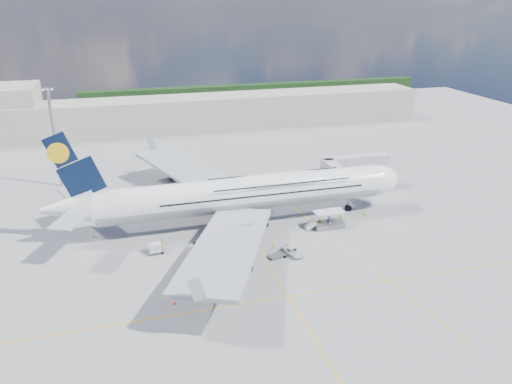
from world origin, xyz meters
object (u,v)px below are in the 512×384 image
object	(u,v)px
cone_wing_right_inner	(217,267)
cone_nose	(364,202)
crew_nose	(365,213)
cone_wing_left_inner	(196,190)
airliner	(244,193)
dolly_back	(155,248)
dolly_nose_far	(277,255)
baggage_tug	(196,248)
dolly_nose_near	(251,234)
jet_bridge	(348,166)
dolly_row_b	(199,271)
crew_tug	(274,246)
dolly_row_a	(189,281)
catering_truck_outer	(182,171)
crew_van	(341,216)
crew_wing	(162,242)
light_mast	(55,137)
cone_wing_left_outer	(167,195)
cargo_loader	(328,222)
service_van	(293,252)
cone_wing_right_outer	(174,303)
dolly_row_c	(238,248)
crew_loader	(320,223)
cone_tail	(94,237)
catering_truck_inner	(181,201)

from	to	relation	value
cone_wing_right_inner	cone_nose	bearing A→B (deg)	27.16
crew_nose	cone_wing_left_inner	size ratio (longest dim) A/B	3.13
airliner	dolly_back	bearing A→B (deg)	-156.09
dolly_nose_far	baggage_tug	distance (m)	15.82
dolly_nose_near	cone_nose	size ratio (longest dim) A/B	5.81
jet_bridge	cone_wing_right_inner	size ratio (longest dim) A/B	38.92
dolly_row_b	crew_tug	size ratio (longest dim) A/B	2.15
dolly_row_b	airliner	bearing A→B (deg)	45.87
dolly_row_b	dolly_row_a	bearing A→B (deg)	-141.23
catering_truck_outer	crew_van	distance (m)	47.31
jet_bridge	crew_wing	world-z (taller)	jet_bridge
catering_truck_outer	cone_nose	size ratio (longest dim) A/B	14.24
light_mast	cone_wing_left_outer	bearing A→B (deg)	-30.19
airliner	cone_nose	size ratio (longest dim) A/B	138.70
dolly_back	cargo_loader	bearing A→B (deg)	-4.50
service_van	cone_wing_right_outer	bearing A→B (deg)	-174.76
airliner	jet_bridge	bearing A→B (deg)	20.31
crew_tug	cone_wing_left_inner	size ratio (longest dim) A/B	3.26
dolly_nose_near	cone_nose	xyz separation A→B (m)	(30.97, 10.71, -0.77)
catering_truck_outer	dolly_row_b	bearing A→B (deg)	-79.70
jet_bridge	dolly_row_c	world-z (taller)	jet_bridge
dolly_nose_near	crew_wing	size ratio (longest dim) A/B	1.91
cargo_loader	crew_nose	size ratio (longest dim) A/B	5.17
dolly_nose_far	cone_wing_right_inner	size ratio (longest dim) A/B	7.69
light_mast	crew_van	world-z (taller)	light_mast
crew_loader	cone_tail	xyz separation A→B (m)	(-46.48, 7.96, -0.72)
dolly_row_c	service_van	xyz separation A→B (m)	(9.75, -3.63, -0.39)
crew_loader	crew_wing	world-z (taller)	crew_loader
catering_truck_inner	cone_wing_right_outer	distance (m)	39.12
jet_bridge	dolly_nose_far	distance (m)	39.60
baggage_tug	dolly_row_b	bearing A→B (deg)	-95.99
crew_wing	cone_tail	bearing A→B (deg)	56.02
dolly_row_c	crew_loader	distance (m)	20.42
airliner	service_van	size ratio (longest dim) A/B	15.68
dolly_row_b	catering_truck_inner	world-z (taller)	catering_truck_inner
service_van	crew_loader	world-z (taller)	crew_loader
crew_nose	cone_wing_right_inner	distance (m)	38.72
catering_truck_inner	baggage_tug	bearing A→B (deg)	-112.02
dolly_row_b	crew_tug	xyz separation A→B (m)	(15.53, 5.68, -0.31)
dolly_nose_near	crew_tug	xyz separation A→B (m)	(2.98, -6.19, -0.19)
dolly_back	catering_truck_inner	world-z (taller)	catering_truck_inner
airliner	service_van	bearing A→B (deg)	-72.84
dolly_nose_far	catering_truck_outer	world-z (taller)	catering_truck_outer
dolly_nose_far	catering_truck_outer	size ratio (longest dim) A/B	0.46
service_van	catering_truck_inner	bearing A→B (deg)	103.52
baggage_tug	cone_wing_right_inner	xyz separation A→B (m)	(2.74, -7.29, -0.57)
baggage_tug	crew_tug	xyz separation A→B (m)	(14.62, -3.75, 0.06)
dolly_row_b	crew_wing	size ratio (longest dim) A/B	2.13
dolly_nose_far	cone_nose	world-z (taller)	cone_nose
dolly_row_c	cone_tail	world-z (taller)	dolly_row_c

